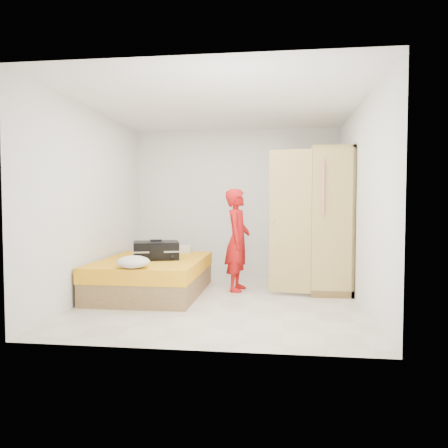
# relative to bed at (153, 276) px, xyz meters

# --- Properties ---
(room) EXTENTS (4.00, 4.02, 2.60)m
(room) POSITION_rel_bed_xyz_m (1.05, -0.32, 1.05)
(room) COLOR beige
(room) RESTS_ON ground
(bed) EXTENTS (1.42, 2.02, 0.50)m
(bed) POSITION_rel_bed_xyz_m (0.00, 0.00, 0.00)
(bed) COLOR #987345
(bed) RESTS_ON ground
(wardrobe) EXTENTS (1.17, 1.20, 2.10)m
(wardrobe) POSITION_rel_bed_xyz_m (2.50, 0.54, 0.75)
(wardrobe) COLOR tan
(wardrobe) RESTS_ON ground
(person) EXTENTS (0.41, 0.59, 1.52)m
(person) POSITION_rel_bed_xyz_m (1.20, 0.36, 0.51)
(person) COLOR red
(person) RESTS_ON ground
(suitcase) EXTENTS (0.77, 0.65, 0.28)m
(suitcase) POSITION_rel_bed_xyz_m (0.05, -0.00, 0.37)
(suitcase) COLOR black
(suitcase) RESTS_ON bed
(round_cushion) EXTENTS (0.41, 0.41, 0.16)m
(round_cushion) POSITION_rel_bed_xyz_m (0.01, -0.88, 0.33)
(round_cushion) COLOR beige
(round_cushion) RESTS_ON bed
(pillow) EXTENTS (0.59, 0.33, 0.10)m
(pillow) POSITION_rel_bed_xyz_m (0.11, 0.85, 0.30)
(pillow) COLOR beige
(pillow) RESTS_ON bed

